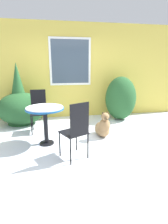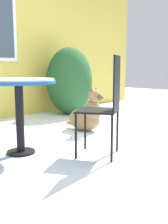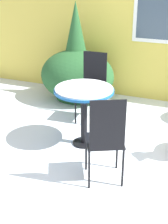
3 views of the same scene
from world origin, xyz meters
TOP-DOWN VIEW (x-y plane):
  - ground_plane at (0.00, 0.00)m, footprint 16.00×16.00m
  - shrub_middle at (1.28, 1.63)m, footprint 0.90×0.86m
  - patio_table at (-0.85, 0.24)m, footprint 0.76×0.76m
  - patio_chair_far_side at (-0.32, -0.48)m, footprint 0.53×0.53m
  - dog at (0.41, 0.42)m, footprint 0.33×0.72m

SIDE VIEW (x-z plane):
  - ground_plane at x=0.00m, z-range 0.00..0.00m
  - dog at x=0.41m, z-range -0.09..0.52m
  - patio_chair_far_side at x=-0.32m, z-range 0.04..1.06m
  - shrub_middle at x=1.28m, z-range 0.00..1.27m
  - patio_table at x=-0.85m, z-range 0.27..1.05m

